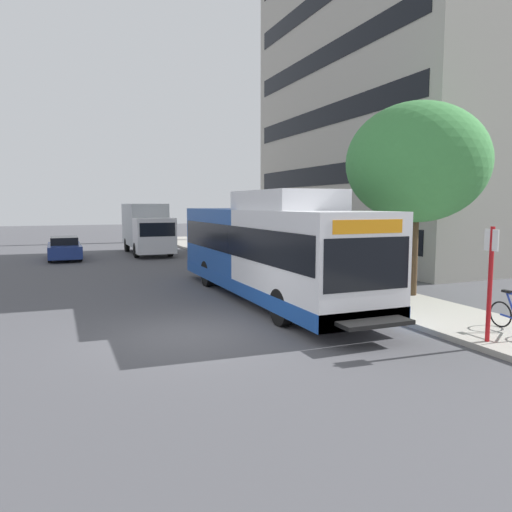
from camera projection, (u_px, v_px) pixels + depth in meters
name	position (u px, v px, depth m)	size (l,w,h in m)	color
ground_plane	(140.00, 285.00, 19.35)	(120.00, 120.00, 0.00)	#4C4C51
sidewalk_curb	(318.00, 280.00, 20.17)	(3.00, 56.00, 0.14)	#A8A399
transit_bus	(267.00, 249.00, 16.42)	(2.58, 12.25, 3.65)	white
bus_stop_sign_pole	(490.00, 275.00, 10.80)	(0.10, 0.36, 2.60)	red
street_tree_near_stop	(417.00, 163.00, 16.08)	(4.66, 4.66, 6.44)	#4C3823
parked_car_far_lane	(65.00, 248.00, 28.35)	(1.80, 4.50, 1.33)	navy
box_truck_background	(147.00, 227.00, 31.48)	(2.32, 7.01, 3.25)	silver
lattice_comm_tower	(300.00, 127.00, 44.83)	(1.10, 1.10, 30.81)	#B7B7BC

